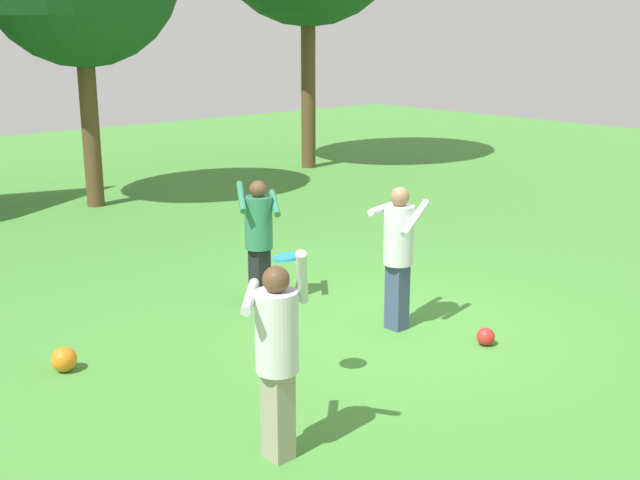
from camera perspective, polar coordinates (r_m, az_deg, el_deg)
name	(u,v)px	position (r m, az deg, el deg)	size (l,w,h in m)	color
ground_plane	(400,324)	(9.36, 5.73, -6.04)	(40.00, 40.00, 0.00)	#478C38
person_thrower	(277,347)	(6.21, -3.11, -7.65)	(0.67, 0.67, 1.77)	gray
person_catcher	(259,233)	(9.70, -4.42, 0.53)	(0.69, 0.71, 1.58)	black
person_bystander	(398,246)	(8.94, 5.66, -0.45)	(0.65, 0.60, 1.66)	#38476B
frisbee	(288,257)	(7.18, -2.34, -1.23)	(0.38, 0.38, 0.06)	#2393D1
ball_orange	(64,359)	(8.45, -17.91, -8.16)	(0.26, 0.26, 0.26)	orange
ball_red	(486,336)	(8.88, 11.82, -6.80)	(0.20, 0.20, 0.20)	red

